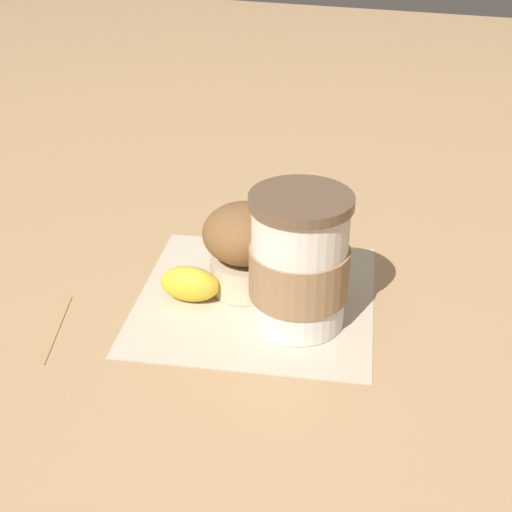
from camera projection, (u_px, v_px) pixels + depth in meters
name	position (u px, v px, depth m)	size (l,w,h in m)	color
ground_plane	(256.00, 298.00, 0.73)	(3.00, 3.00, 0.00)	tan
paper_napkin	(256.00, 297.00, 0.73)	(0.24, 0.24, 0.00)	beige
coffee_cup	(299.00, 263.00, 0.66)	(0.09, 0.09, 0.13)	silver
muffin	(245.00, 245.00, 0.72)	(0.08, 0.08, 0.09)	beige
banana	(259.00, 260.00, 0.75)	(0.14, 0.20, 0.04)	gold
wooden_stirrer	(55.00, 328.00, 0.68)	(0.11, 0.01, 0.00)	tan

